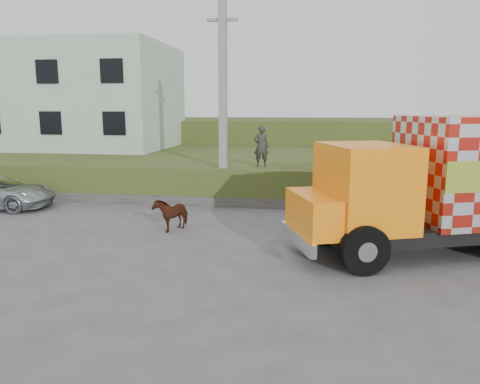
% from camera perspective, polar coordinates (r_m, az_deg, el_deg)
% --- Properties ---
extents(ground, '(120.00, 120.00, 0.00)m').
position_cam_1_polar(ground, '(14.58, -1.55, -5.30)').
color(ground, '#474749').
rests_on(ground, ground).
extents(embankment, '(40.00, 12.00, 1.50)m').
position_cam_1_polar(embankment, '(24.15, 2.73, 2.78)').
color(embankment, '#32551C').
rests_on(embankment, ground).
extents(embankment_far, '(40.00, 12.00, 3.00)m').
position_cam_1_polar(embankment_far, '(35.98, 4.81, 6.46)').
color(embankment_far, '#32551C').
rests_on(embankment_far, ground).
extents(retaining_strip, '(16.00, 0.50, 0.40)m').
position_cam_1_polar(retaining_strip, '(18.94, -5.21, -1.05)').
color(retaining_strip, '#595651').
rests_on(retaining_strip, ground).
extents(building, '(10.00, 8.00, 6.00)m').
position_cam_1_polar(building, '(30.04, -18.29, 10.94)').
color(building, '#ACCAAD').
rests_on(building, embankment).
extents(utility_pole, '(1.20, 0.30, 8.00)m').
position_cam_1_polar(utility_pole, '(18.75, -2.09, 10.79)').
color(utility_pole, gray).
rests_on(utility_pole, ground).
extents(cargo_truck, '(8.67, 5.23, 3.69)m').
position_cam_1_polar(cargo_truck, '(14.00, 25.34, 1.01)').
color(cargo_truck, black).
rests_on(cargo_truck, ground).
extents(cow, '(1.04, 1.40, 1.08)m').
position_cam_1_polar(cow, '(15.28, -8.35, -2.59)').
color(cow, '#331A0C').
rests_on(cow, ground).
extents(pedestrian, '(0.68, 0.51, 1.68)m').
position_cam_1_polar(pedestrian, '(19.23, 2.60, 5.60)').
color(pedestrian, '#2B2826').
rests_on(pedestrian, embankment).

